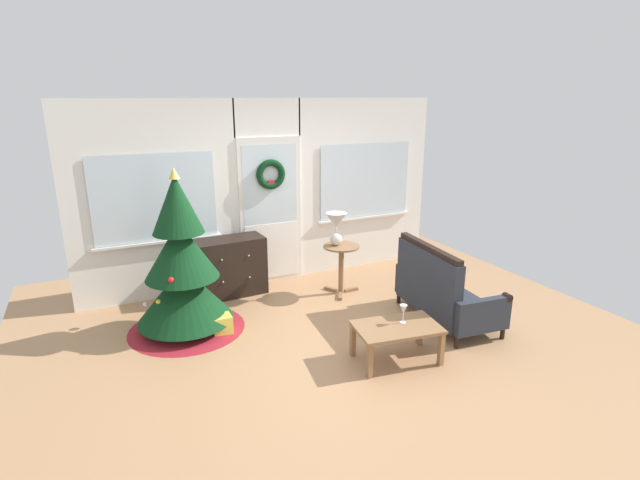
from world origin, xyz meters
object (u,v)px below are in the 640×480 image
(side_table, at_px, (341,259))
(table_lamp, at_px, (336,225))
(wine_glass, at_px, (403,310))
(dresser_cabinet, at_px, (231,267))
(coffee_table, at_px, (397,331))
(gift_box, at_px, (222,325))
(settee_sofa, at_px, (441,291))
(christmas_tree, at_px, (183,274))

(side_table, relative_size, table_lamp, 1.54)
(wine_glass, bearing_deg, table_lamp, 84.64)
(side_table, bearing_deg, wine_glass, -97.43)
(dresser_cabinet, distance_m, wine_glass, 2.62)
(coffee_table, height_order, wine_glass, wine_glass)
(side_table, bearing_deg, dresser_cabinet, 155.40)
(dresser_cabinet, bearing_deg, wine_glass, -64.73)
(dresser_cabinet, relative_size, gift_box, 4.22)
(settee_sofa, relative_size, table_lamp, 3.25)
(settee_sofa, height_order, table_lamp, table_lamp)
(christmas_tree, xyz_separation_m, gift_box, (0.33, -0.29, -0.56))
(settee_sofa, distance_m, side_table, 1.42)
(settee_sofa, distance_m, table_lamp, 1.59)
(christmas_tree, bearing_deg, side_table, 4.47)
(wine_glass, bearing_deg, christmas_tree, 139.65)
(wine_glass, bearing_deg, coffee_table, -160.19)
(coffee_table, bearing_deg, side_table, 79.90)
(christmas_tree, relative_size, side_table, 2.75)
(gift_box, bearing_deg, dresser_cabinet, 68.74)
(dresser_cabinet, xyz_separation_m, table_lamp, (1.28, -0.57, 0.57))
(side_table, bearing_deg, coffee_table, -100.10)
(settee_sofa, bearing_deg, side_table, 117.65)
(wine_glass, bearing_deg, settee_sofa, 29.27)
(side_table, relative_size, wine_glass, 3.47)
(coffee_table, bearing_deg, wine_glass, 19.81)
(settee_sofa, bearing_deg, gift_box, 161.71)
(dresser_cabinet, xyz_separation_m, wine_glass, (1.12, -2.36, 0.13))
(wine_glass, bearing_deg, dresser_cabinet, 115.27)
(dresser_cabinet, relative_size, settee_sofa, 0.64)
(side_table, distance_m, table_lamp, 0.48)
(christmas_tree, bearing_deg, dresser_cabinet, 46.09)
(wine_glass, relative_size, gift_box, 0.90)
(settee_sofa, relative_size, wine_glass, 7.32)
(wine_glass, xyz_separation_m, gift_box, (-1.53, 1.29, -0.41))
(dresser_cabinet, bearing_deg, gift_box, -111.26)
(coffee_table, distance_m, wine_glass, 0.22)
(gift_box, bearing_deg, wine_glass, -40.19)
(settee_sofa, bearing_deg, wine_glass, -150.73)
(settee_sofa, height_order, side_table, settee_sofa)
(christmas_tree, height_order, side_table, christmas_tree)
(coffee_table, bearing_deg, dresser_cabinet, 113.20)
(side_table, height_order, table_lamp, table_lamp)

